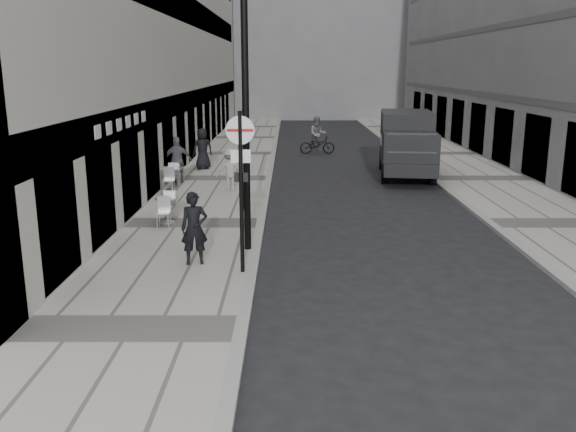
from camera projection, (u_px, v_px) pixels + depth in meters
name	position (u px, v px, depth m)	size (l,w,h in m)	color
ground	(226.00, 418.00, 8.40)	(120.00, 120.00, 0.00)	black
sidewalk	(222.00, 179.00, 25.87)	(4.00, 60.00, 0.12)	#A49E94
far_sidewalk	(480.00, 179.00, 25.85)	(4.00, 60.00, 0.12)	#A49E94
building_far	(296.00, 1.00, 60.16)	(24.00, 16.00, 22.00)	slate
walking_man	(194.00, 228.00, 14.39)	(0.64, 0.42, 1.74)	black
sign_post	(241.00, 171.00, 13.47)	(0.63, 0.10, 3.66)	black
lamppost	(246.00, 102.00, 14.89)	(0.30, 0.30, 6.76)	black
bollard_near	(247.00, 216.00, 17.51)	(0.11, 0.11, 0.81)	black
bollard_far	(244.00, 197.00, 20.00)	(0.12, 0.12, 0.87)	black
panel_van	(407.00, 141.00, 26.64)	(2.86, 6.10, 2.77)	black
cyclist	(317.00, 139.00, 33.66)	(1.94, 0.77, 2.06)	black
pedestrian_a	(178.00, 160.00, 24.37)	(1.11, 0.46, 1.89)	#59595E
pedestrian_b	(230.00, 170.00, 22.99)	(1.05, 0.60, 1.63)	gray
pedestrian_c	(203.00, 149.00, 27.89)	(0.92, 0.60, 1.88)	black
cafe_table_near	(172.00, 177.00, 23.17)	(0.76, 1.72, 0.98)	#BDBDC0
cafe_table_mid	(178.00, 174.00, 24.36)	(0.65, 1.47, 0.84)	silver
cafe_table_far	(167.00, 208.00, 18.32)	(0.70, 1.58, 0.90)	silver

